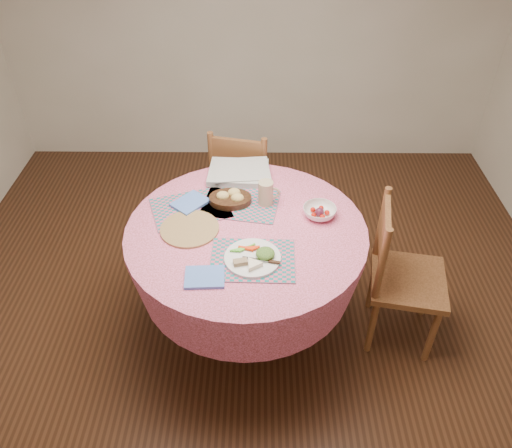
{
  "coord_description": "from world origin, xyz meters",
  "views": [
    {
      "loc": [
        0.07,
        -1.96,
        2.37
      ],
      "look_at": [
        0.05,
        0.0,
        0.78
      ],
      "focal_mm": 35.0,
      "sensor_mm": 36.0,
      "label": 1
    }
  ],
  "objects_px": {
    "chair_right": "(400,273)",
    "dinner_plate": "(254,257)",
    "bread_bowl": "(231,198)",
    "wicker_trivet": "(190,229)",
    "chair_back": "(243,183)",
    "latte_mug": "(266,193)",
    "fruit_bowl": "(319,212)",
    "dining_table": "(247,256)"
  },
  "relations": [
    {
      "from": "chair_right",
      "to": "fruit_bowl",
      "type": "distance_m",
      "value": 0.56
    },
    {
      "from": "dining_table",
      "to": "chair_right",
      "type": "relative_size",
      "value": 1.38
    },
    {
      "from": "chair_back",
      "to": "wicker_trivet",
      "type": "xyz_separation_m",
      "value": [
        -0.24,
        -0.84,
        0.29
      ]
    },
    {
      "from": "bread_bowl",
      "to": "fruit_bowl",
      "type": "relative_size",
      "value": 1.05
    },
    {
      "from": "chair_back",
      "to": "bread_bowl",
      "type": "xyz_separation_m",
      "value": [
        -0.04,
        -0.61,
        0.32
      ]
    },
    {
      "from": "wicker_trivet",
      "to": "fruit_bowl",
      "type": "distance_m",
      "value": 0.68
    },
    {
      "from": "chair_back",
      "to": "bread_bowl",
      "type": "distance_m",
      "value": 0.69
    },
    {
      "from": "bread_bowl",
      "to": "latte_mug",
      "type": "xyz_separation_m",
      "value": [
        0.19,
        -0.01,
        0.04
      ]
    },
    {
      "from": "chair_right",
      "to": "fruit_bowl",
      "type": "bearing_deg",
      "value": 83.26
    },
    {
      "from": "dinner_plate",
      "to": "latte_mug",
      "type": "distance_m",
      "value": 0.46
    },
    {
      "from": "chair_back",
      "to": "bread_bowl",
      "type": "height_order",
      "value": "chair_back"
    },
    {
      "from": "wicker_trivet",
      "to": "bread_bowl",
      "type": "relative_size",
      "value": 1.3
    },
    {
      "from": "chair_right",
      "to": "fruit_bowl",
      "type": "xyz_separation_m",
      "value": [
        -0.45,
        0.14,
        0.31
      ]
    },
    {
      "from": "chair_right",
      "to": "dinner_plate",
      "type": "bearing_deg",
      "value": 115.27
    },
    {
      "from": "chair_right",
      "to": "bread_bowl",
      "type": "distance_m",
      "value": 1.0
    },
    {
      "from": "dinner_plate",
      "to": "chair_right",
      "type": "bearing_deg",
      "value": 14.73
    },
    {
      "from": "wicker_trivet",
      "to": "dining_table",
      "type": "bearing_deg",
      "value": 2.16
    },
    {
      "from": "dinner_plate",
      "to": "chair_back",
      "type": "bearing_deg",
      "value": 94.66
    },
    {
      "from": "wicker_trivet",
      "to": "latte_mug",
      "type": "bearing_deg",
      "value": 29.57
    },
    {
      "from": "bread_bowl",
      "to": "latte_mug",
      "type": "distance_m",
      "value": 0.2
    },
    {
      "from": "latte_mug",
      "to": "fruit_bowl",
      "type": "distance_m",
      "value": 0.3
    },
    {
      "from": "bread_bowl",
      "to": "wicker_trivet",
      "type": "bearing_deg",
      "value": -130.56
    },
    {
      "from": "latte_mug",
      "to": "dinner_plate",
      "type": "bearing_deg",
      "value": -97.61
    },
    {
      "from": "chair_right",
      "to": "dinner_plate",
      "type": "relative_size",
      "value": 3.34
    },
    {
      "from": "dining_table",
      "to": "bread_bowl",
      "type": "xyz_separation_m",
      "value": [
        -0.09,
        0.22,
        0.23
      ]
    },
    {
      "from": "dinner_plate",
      "to": "bread_bowl",
      "type": "distance_m",
      "value": 0.48
    },
    {
      "from": "chair_right",
      "to": "dinner_plate",
      "type": "height_order",
      "value": "chair_right"
    },
    {
      "from": "bread_bowl",
      "to": "dinner_plate",
      "type": "bearing_deg",
      "value": -73.94
    },
    {
      "from": "chair_right",
      "to": "latte_mug",
      "type": "height_order",
      "value": "chair_right"
    },
    {
      "from": "chair_right",
      "to": "chair_back",
      "type": "relative_size",
      "value": 1.0
    },
    {
      "from": "chair_right",
      "to": "latte_mug",
      "type": "distance_m",
      "value": 0.84
    },
    {
      "from": "chair_right",
      "to": "dinner_plate",
      "type": "xyz_separation_m",
      "value": [
        -0.79,
        -0.21,
        0.3
      ]
    },
    {
      "from": "wicker_trivet",
      "to": "latte_mug",
      "type": "relative_size",
      "value": 2.22
    },
    {
      "from": "dining_table",
      "to": "dinner_plate",
      "type": "height_order",
      "value": "dinner_plate"
    },
    {
      "from": "latte_mug",
      "to": "fruit_bowl",
      "type": "bearing_deg",
      "value": -20.36
    },
    {
      "from": "chair_back",
      "to": "wicker_trivet",
      "type": "distance_m",
      "value": 0.92
    },
    {
      "from": "chair_back",
      "to": "wicker_trivet",
      "type": "bearing_deg",
      "value": 86.36
    },
    {
      "from": "dining_table",
      "to": "chair_right",
      "type": "distance_m",
      "value": 0.83
    },
    {
      "from": "chair_right",
      "to": "bread_bowl",
      "type": "height_order",
      "value": "chair_right"
    },
    {
      "from": "wicker_trivet",
      "to": "dinner_plate",
      "type": "height_order",
      "value": "dinner_plate"
    },
    {
      "from": "dining_table",
      "to": "latte_mug",
      "type": "height_order",
      "value": "latte_mug"
    },
    {
      "from": "dining_table",
      "to": "chair_back",
      "type": "relative_size",
      "value": 1.39
    }
  ]
}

